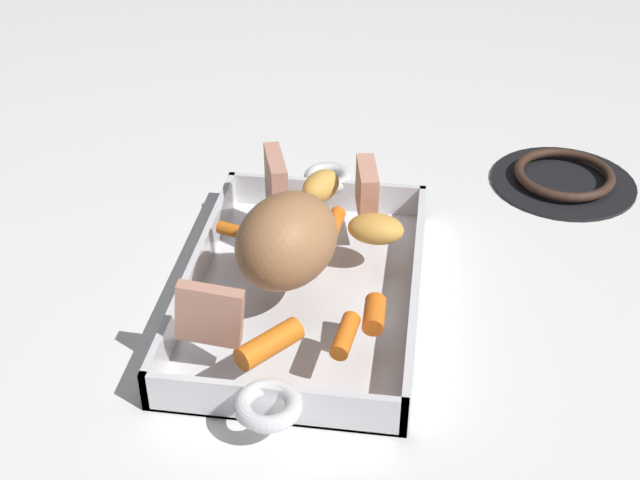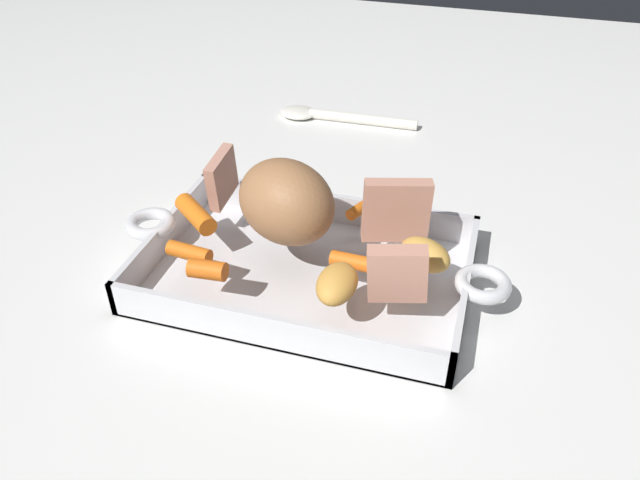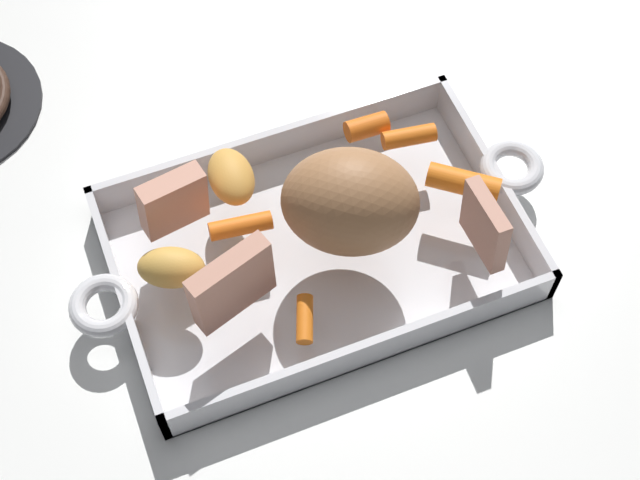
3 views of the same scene
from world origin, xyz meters
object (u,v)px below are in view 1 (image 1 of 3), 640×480
at_px(roast_slice_thick, 209,315).
at_px(potato_golden_large, 317,186).
at_px(pork_roast, 287,241).
at_px(baby_carrot_southwest, 345,336).
at_px(roast_slice_outer, 367,190).
at_px(baby_carrot_long, 333,227).
at_px(baby_carrot_northwest, 235,231).
at_px(roast_slice_thin, 276,187).
at_px(baby_carrot_center_left, 374,314).
at_px(stove_burner_rear, 564,178).
at_px(potato_near_roast, 376,229).
at_px(baby_carrot_northeast, 269,344).
at_px(roasting_dish, 304,289).

distance_m(roast_slice_thick, potato_golden_large, 0.27).
xyz_separation_m(pork_roast, baby_carrot_southwest, (0.09, 0.07, -0.04)).
relative_size(roast_slice_outer, baby_carrot_long, 1.06).
relative_size(roast_slice_thick, baby_carrot_southwest, 1.21).
distance_m(baby_carrot_northwest, potato_golden_large, 0.12).
bearing_deg(roast_slice_thin, roast_slice_outer, 101.81).
distance_m(baby_carrot_southwest, potato_golden_large, 0.26).
relative_size(baby_carrot_center_left, stove_burner_rear, 0.22).
xyz_separation_m(potato_near_roast, stove_burner_rear, (-0.24, 0.23, -0.05)).
bearing_deg(baby_carrot_northwest, potato_golden_large, 139.14).
height_order(roast_slice_thick, baby_carrot_northeast, roast_slice_thick).
xyz_separation_m(roast_slice_thin, roast_slice_thick, (0.22, -0.02, -0.01)).
bearing_deg(pork_roast, roast_slice_thick, -27.71).
distance_m(baby_carrot_northwest, stove_burner_rear, 0.46).
relative_size(baby_carrot_southwest, potato_golden_large, 0.87).
xyz_separation_m(baby_carrot_center_left, baby_carrot_long, (-0.15, -0.06, -0.00)).
relative_size(potato_golden_large, stove_burner_rear, 0.31).
height_order(roasting_dish, roast_slice_thin, roast_slice_thin).
distance_m(baby_carrot_northwest, baby_carrot_northeast, 0.20).
relative_size(roast_slice_thin, roast_slice_thick, 1.21).
height_order(roasting_dish, baby_carrot_southwest, baby_carrot_southwest).
xyz_separation_m(baby_carrot_northwest, potato_near_roast, (-0.01, 0.16, 0.01)).
distance_m(roast_slice_outer, potato_golden_large, 0.06).
bearing_deg(roast_slice_outer, potato_near_roast, 15.17).
distance_m(baby_carrot_center_left, baby_carrot_southwest, 0.04).
xyz_separation_m(roast_slice_outer, baby_carrot_northwest, (0.07, -0.14, -0.02)).
bearing_deg(stove_burner_rear, potato_golden_large, -62.94).
distance_m(baby_carrot_southwest, potato_near_roast, 0.17).
distance_m(potato_near_roast, stove_burner_rear, 0.33).
height_order(pork_roast, baby_carrot_southwest, pork_roast).
distance_m(pork_roast, baby_carrot_northeast, 0.12).
relative_size(potato_near_roast, stove_burner_rear, 0.33).
relative_size(pork_roast, baby_carrot_northeast, 1.80).
relative_size(baby_carrot_northwest, potato_near_roast, 0.68).
height_order(baby_carrot_center_left, baby_carrot_northeast, baby_carrot_northeast).
bearing_deg(roast_slice_outer, pork_roast, -25.81).
xyz_separation_m(pork_roast, potato_golden_large, (-0.16, 0.01, -0.03)).
xyz_separation_m(roast_slice_outer, baby_carrot_northeast, (0.26, -0.07, -0.02)).
distance_m(roasting_dish, baby_carrot_long, 0.08).
relative_size(baby_carrot_southwest, potato_near_roast, 0.83).
distance_m(baby_carrot_southwest, stove_burner_rear, 0.48).
bearing_deg(baby_carrot_southwest, baby_carrot_northwest, -138.54).
bearing_deg(potato_near_roast, roast_slice_thin, -107.62).
xyz_separation_m(roasting_dish, roast_slice_outer, (-0.11, 0.06, 0.06)).
bearing_deg(roast_slice_thick, roasting_dish, 152.92).
height_order(roast_slice_outer, baby_carrot_center_left, roast_slice_outer).
bearing_deg(potato_near_roast, roast_slice_thick, -36.57).
distance_m(pork_roast, potato_near_roast, 0.12).
height_order(roast_slice_thin, baby_carrot_center_left, roast_slice_thin).
relative_size(baby_carrot_southwest, baby_carrot_long, 0.90).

